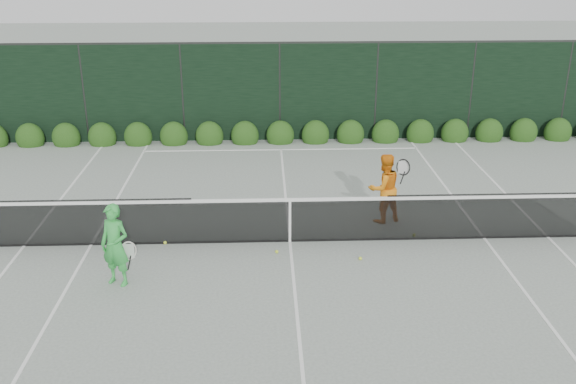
{
  "coord_description": "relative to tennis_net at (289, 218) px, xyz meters",
  "views": [
    {
      "loc": [
        -0.51,
        -12.1,
        5.83
      ],
      "look_at": [
        -0.03,
        0.3,
        1.0
      ],
      "focal_mm": 40.0,
      "sensor_mm": 36.0,
      "label": 1
    }
  ],
  "objects": [
    {
      "name": "player_man",
      "position": [
        2.15,
        1.0,
        0.26
      ],
      "size": [
        0.96,
        0.83,
        1.57
      ],
      "rotation": [
        0.0,
        0.0,
        3.51
      ],
      "color": "orange",
      "rests_on": "ground"
    },
    {
      "name": "player_woman",
      "position": [
        -3.18,
        -1.63,
        0.24
      ],
      "size": [
        0.68,
        0.57,
        1.55
      ],
      "rotation": [
        0.0,
        0.0,
        -0.42
      ],
      "color": "green",
      "rests_on": "ground"
    },
    {
      "name": "court_lines",
      "position": [
        0.02,
        0.0,
        -0.53
      ],
      "size": [
        11.03,
        23.83,
        0.01
      ],
      "color": "white",
      "rests_on": "ground"
    },
    {
      "name": "tennis_net",
      "position": [
        0.0,
        0.0,
        0.0
      ],
      "size": [
        12.9,
        0.1,
        1.07
      ],
      "color": "black",
      "rests_on": "ground"
    },
    {
      "name": "windscreen_fence",
      "position": [
        0.02,
        -2.71,
        0.98
      ],
      "size": [
        32.0,
        21.07,
        3.06
      ],
      "color": "black",
      "rests_on": "ground"
    },
    {
      "name": "tennis_balls",
      "position": [
        0.31,
        -0.31,
        -0.5
      ],
      "size": [
        5.31,
        1.1,
        0.07
      ],
      "color": "#DBF035",
      "rests_on": "ground"
    },
    {
      "name": "hedge_row",
      "position": [
        0.02,
        7.15,
        -0.3
      ],
      "size": [
        31.66,
        0.65,
        0.94
      ],
      "color": "#19380F",
      "rests_on": "ground"
    },
    {
      "name": "ground",
      "position": [
        0.02,
        0.0,
        -0.53
      ],
      "size": [
        80.0,
        80.0,
        0.0
      ],
      "primitive_type": "plane",
      "color": "gray",
      "rests_on": "ground"
    }
  ]
}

